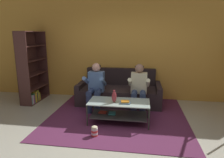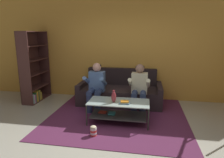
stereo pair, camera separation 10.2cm
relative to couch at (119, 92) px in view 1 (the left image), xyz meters
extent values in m
plane|color=#BAB8A6|center=(0.05, -1.94, -0.29)|extent=(16.80, 16.80, 0.00)
cube|color=gold|center=(0.05, 0.52, 1.16)|extent=(8.40, 0.12, 2.90)
cube|color=#2D2226|center=(0.00, -0.06, -0.07)|extent=(1.93, 0.98, 0.44)
cube|color=black|center=(0.00, 0.34, 0.38)|extent=(1.93, 0.18, 0.46)
cube|color=#2D2226|center=(-1.03, -0.06, -0.01)|extent=(0.13, 0.98, 0.56)
cube|color=#2D2226|center=(1.03, -0.06, -0.01)|extent=(0.13, 0.98, 0.56)
cylinder|color=navy|center=(-0.63, -0.85, -0.07)|extent=(0.14, 0.14, 0.44)
cylinder|color=navy|center=(-0.43, -0.85, -0.07)|extent=(0.14, 0.14, 0.44)
cylinder|color=navy|center=(-0.63, -0.67, 0.19)|extent=(0.14, 0.42, 0.14)
cylinder|color=navy|center=(-0.43, -0.67, 0.19)|extent=(0.14, 0.42, 0.14)
cube|color=#5373AA|center=(-0.53, -0.47, 0.40)|extent=(0.38, 0.22, 0.50)
cylinder|color=#5373AA|center=(-0.73, -0.65, 0.45)|extent=(0.09, 0.49, 0.31)
cylinder|color=#5373AA|center=(-0.32, -0.65, 0.45)|extent=(0.09, 0.49, 0.31)
sphere|color=tan|center=(-0.53, -0.47, 0.76)|extent=(0.21, 0.21, 0.21)
ellipsoid|color=black|center=(-0.53, -0.45, 0.78)|extent=(0.21, 0.21, 0.13)
cylinder|color=navy|center=(0.43, -0.85, -0.07)|extent=(0.14, 0.14, 0.44)
cylinder|color=navy|center=(0.63, -0.85, -0.07)|extent=(0.14, 0.14, 0.44)
cylinder|color=navy|center=(0.43, -0.67, 0.19)|extent=(0.14, 0.42, 0.14)
cylinder|color=navy|center=(0.63, -0.67, 0.19)|extent=(0.14, 0.42, 0.14)
cube|color=beige|center=(0.53, -0.47, 0.40)|extent=(0.38, 0.22, 0.50)
cylinder|color=beige|center=(0.32, -0.65, 0.45)|extent=(0.09, 0.49, 0.31)
cylinder|color=beige|center=(0.73, -0.65, 0.45)|extent=(0.09, 0.49, 0.31)
sphere|color=#8E6756|center=(0.53, -0.47, 0.76)|extent=(0.21, 0.21, 0.21)
ellipsoid|color=black|center=(0.53, -0.45, 0.78)|extent=(0.21, 0.21, 0.13)
cube|color=#ACC4BB|center=(0.13, -1.25, 0.17)|extent=(1.27, 0.60, 0.02)
cube|color=#40403E|center=(0.13, -1.25, -0.13)|extent=(1.17, 0.55, 0.02)
cylinder|color=#2D352A|center=(-0.49, -1.53, -0.06)|extent=(0.03, 0.03, 0.47)
cylinder|color=#2D352A|center=(0.75, -1.53, -0.06)|extent=(0.03, 0.03, 0.47)
cylinder|color=#2D352A|center=(-0.49, -0.96, -0.06)|extent=(0.03, 0.03, 0.47)
cylinder|color=#2D352A|center=(0.75, -0.96, -0.06)|extent=(0.03, 0.03, 0.47)
cube|color=red|center=(-0.23, -1.20, -0.11)|extent=(0.17, 0.14, 0.02)
cube|color=teal|center=(-0.02, -1.24, -0.10)|extent=(0.15, 0.15, 0.03)
cube|color=#60274C|center=(0.07, -0.75, -0.29)|extent=(3.07, 3.19, 0.01)
cube|color=slate|center=(0.07, -0.75, -0.28)|extent=(1.69, 1.75, 0.00)
ellipsoid|color=maroon|center=(0.04, -1.31, 0.29)|extent=(0.10, 0.10, 0.23)
cylinder|color=maroon|center=(0.04, -1.31, 0.41)|extent=(0.04, 0.04, 0.05)
cube|color=#6D95B6|center=(0.27, -1.34, 0.19)|extent=(0.22, 0.16, 0.02)
cube|color=orange|center=(0.27, -1.34, 0.21)|extent=(0.18, 0.15, 0.03)
cube|color=#4D2B29|center=(-2.39, -0.65, 0.67)|extent=(0.34, 0.02, 1.92)
cube|color=#4D2B29|center=(-2.38, 0.36, 0.67)|extent=(0.34, 0.02, 1.92)
cube|color=#4D2B29|center=(-2.54, -0.14, 0.67)|extent=(0.03, 1.03, 1.92)
cube|color=#4D2B29|center=(-2.38, -0.14, -0.28)|extent=(0.34, 0.99, 0.02)
cube|color=#4D2B29|center=(-2.38, -0.14, 0.09)|extent=(0.34, 0.99, 0.02)
cube|color=#4D2B29|center=(-2.38, -0.14, 0.48)|extent=(0.34, 0.99, 0.02)
cube|color=#4D2B29|center=(-2.38, -0.14, 0.86)|extent=(0.34, 0.99, 0.02)
cube|color=#4D2B29|center=(-2.38, -0.14, 1.24)|extent=(0.34, 0.99, 0.02)
cube|color=#4D2B29|center=(-2.38, -0.14, 1.62)|extent=(0.34, 0.99, 0.02)
cube|color=#9E6F48|center=(-2.39, -0.61, -0.16)|extent=(0.30, 0.03, 0.23)
cube|color=#77A0B5|center=(-2.37, -0.57, -0.15)|extent=(0.27, 0.05, 0.25)
cube|color=silver|center=(-2.38, -0.52, -0.15)|extent=(0.28, 0.04, 0.24)
cube|color=#953495|center=(-2.38, -0.48, -0.16)|extent=(0.29, 0.04, 0.23)
cube|color=green|center=(-2.39, -0.43, -0.14)|extent=(0.30, 0.03, 0.26)
cube|color=orange|center=(-2.38, -0.40, -0.14)|extent=(0.28, 0.03, 0.25)
cube|color=gold|center=(-2.35, -0.35, -0.12)|extent=(0.22, 0.04, 0.29)
cube|color=#262D2E|center=(-2.39, -0.30, -0.15)|extent=(0.30, 0.04, 0.25)
cube|color=gold|center=(-2.36, -0.25, -0.12)|extent=(0.24, 0.05, 0.30)
cube|color=#946A53|center=(-2.39, -0.21, -0.16)|extent=(0.30, 0.03, 0.21)
cube|color=gold|center=(-2.38, -0.17, -0.16)|extent=(0.29, 0.04, 0.21)
cylinder|color=red|center=(-0.24, -1.91, -0.27)|extent=(0.12, 0.12, 0.04)
cylinder|color=white|center=(-0.24, -1.91, -0.23)|extent=(0.12, 0.12, 0.04)
cylinder|color=red|center=(-0.24, -1.91, -0.19)|extent=(0.12, 0.12, 0.04)
cylinder|color=white|center=(-0.24, -1.91, -0.15)|extent=(0.12, 0.12, 0.04)
ellipsoid|color=beige|center=(-0.24, -1.91, -0.11)|extent=(0.11, 0.11, 0.04)
camera|label=1|loc=(0.58, -5.19, 1.56)|focal=32.00mm
camera|label=2|loc=(0.68, -5.18, 1.56)|focal=32.00mm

